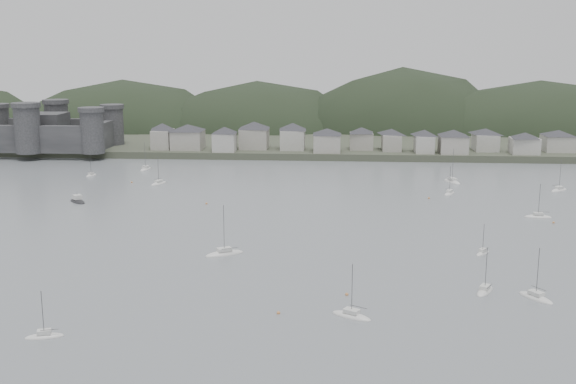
{
  "coord_description": "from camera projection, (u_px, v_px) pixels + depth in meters",
  "views": [
    {
      "loc": [
        14.64,
        -127.04,
        48.4
      ],
      "look_at": [
        0.0,
        75.0,
        6.0
      ],
      "focal_mm": 43.23,
      "sensor_mm": 36.0,
      "label": 1
    }
  ],
  "objects": [
    {
      "name": "ground",
      "position": [
        260.0,
        301.0,
        134.97
      ],
      "size": [
        900.0,
        900.0,
        0.0
      ],
      "primitive_type": "plane",
      "color": "slate",
      "rests_on": "ground"
    },
    {
      "name": "moored_fleet",
      "position": [
        262.0,
        226.0,
        190.5
      ],
      "size": [
        258.87,
        171.32,
        13.35
      ],
      "color": "silver",
      "rests_on": "ground"
    },
    {
      "name": "motor_launch_far",
      "position": [
        78.0,
        201.0,
        220.88
      ],
      "size": [
        8.17,
        8.31,
        4.03
      ],
      "rotation": [
        0.0,
        0.0,
        3.91
      ],
      "color": "black",
      "rests_on": "ground"
    },
    {
      "name": "far_shore_land",
      "position": [
        314.0,
        126.0,
        422.65
      ],
      "size": [
        900.0,
        250.0,
        3.0
      ],
      "primitive_type": "cube",
      "color": "#383D2D",
      "rests_on": "ground"
    },
    {
      "name": "mooring_buoys",
      "position": [
        272.0,
        227.0,
        189.42
      ],
      "size": [
        151.81,
        123.16,
        0.7
      ],
      "color": "#CB7F43",
      "rests_on": "ground"
    },
    {
      "name": "waterfront_town",
      "position": [
        419.0,
        138.0,
        308.6
      ],
      "size": [
        451.48,
        28.46,
        12.92
      ],
      "color": "gray",
      "rests_on": "far_shore_land"
    },
    {
      "name": "forested_ridge",
      "position": [
        321.0,
        153.0,
        399.94
      ],
      "size": [
        851.55,
        103.94,
        102.57
      ],
      "color": "black",
      "rests_on": "ground"
    },
    {
      "name": "castle",
      "position": [
        43.0,
        131.0,
        316.75
      ],
      "size": [
        66.0,
        43.0,
        20.0
      ],
      "color": "#2E2F31",
      "rests_on": "far_shore_land"
    }
  ]
}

